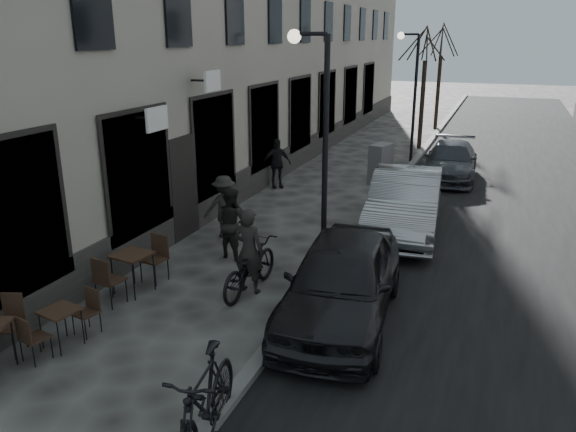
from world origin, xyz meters
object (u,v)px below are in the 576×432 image
Objects in this scene: streetlamp_near at (318,127)px; pedestrian_far at (277,163)px; streetlamp_far at (411,83)px; car_mid at (405,202)px; pedestrian_mid at (224,207)px; car_far at (451,161)px; moped at (204,405)px; bistro_set_c at (133,269)px; pedestrian_near at (231,223)px; tree_far at (442,41)px; tree_near at (426,42)px; bistro_set_b at (61,324)px; bicycle at (249,267)px; car_near at (341,281)px; utility_cabinet at (380,164)px.

streetlamp_near reaches higher than pedestrian_far.
car_mid is (1.41, -8.86, -2.35)m from streetlamp_far.
pedestrian_mid reaches higher than car_far.
bistro_set_c is at bearing 127.00° from moped.
tree_far is at bearing -80.82° from pedestrian_near.
tree_near is 15.67m from pedestrian_near.
streetlamp_near reaches higher than pedestrian_mid.
streetlamp_near is at bearing 47.81° from bistro_set_c.
bistro_set_b is (-2.98, -19.65, -4.25)m from tree_near.
car_near is at bearing 170.20° from bicycle.
bistro_set_c is 3.63m from pedestrian_mid.
bistro_set_b is at bearing -152.80° from car_near.
bistro_set_b is 0.69× the size of bicycle.
streetlamp_far is 7.17m from pedestrian_far.
bistro_set_c is (-3.12, -23.47, -4.16)m from tree_far.
tree_far is 26.17m from bistro_set_b.
pedestrian_near is (-1.17, 1.56, 0.30)m from bicycle.
pedestrian_far is 9.45m from car_near.
bistro_set_c is 8.63m from pedestrian_far.
utility_cabinet is at bearing 93.35° from car_near.
pedestrian_near is (-2.06, -0.04, -2.32)m from streetlamp_near.
utility_cabinet is 10.13m from car_near.
streetlamp_far reaches higher than car_far.
pedestrian_mid is 0.74× the size of moped.
streetlamp_near is 3.20m from bicycle.
moped is (0.52, -5.97, -2.51)m from streetlamp_near.
streetlamp_near is 6.50m from moped.
tree_far is 4.07× the size of utility_cabinet.
moped is (0.77, -13.90, -0.05)m from utility_cabinet.
utility_cabinet is at bearing -87.82° from pedestrian_near.
car_near is (4.60, -8.25, -0.06)m from pedestrian_far.
pedestrian_far is 0.78× the size of moped.
moped is at bearing -88.34° from streetlamp_far.
streetlamp_far is 9.12m from tree_far.
streetlamp_far is 3.63× the size of utility_cabinet.
car_far is at bearing 76.32° from bistro_set_c.
tree_far reaches higher than streetlamp_near.
streetlamp_far reaches higher than bistro_set_b.
streetlamp_near is 0.89× the size of tree_near.
pedestrian_far reaches higher than car_near.
car_far is (1.88, -5.39, -4.02)m from tree_near.
moped is at bearing -109.51° from pedestrian_far.
pedestrian_near is 1.04× the size of pedestrian_mid.
tree_far is 1.16× the size of car_mid.
pedestrian_mid is at bearing -159.47° from car_mid.
car_mid is at bearing 60.37° from bistro_set_c.
streetlamp_near is 3.39m from car_near.
utility_cabinet is 0.28× the size of car_mid.
pedestrian_far is 0.34× the size of car_mid.
streetlamp_far is 12.44m from pedestrian_near.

